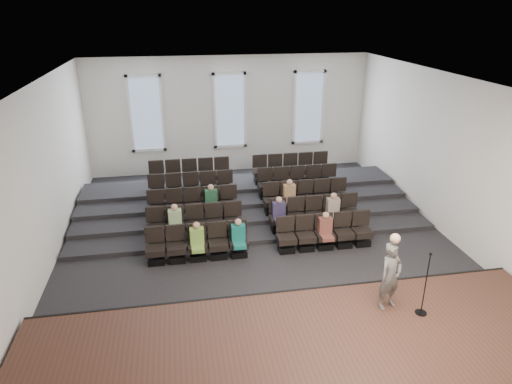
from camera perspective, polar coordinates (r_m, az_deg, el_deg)
ground at (r=14.32m, az=0.38°, el=-6.48°), size 14.00×14.00×0.00m
ceiling at (r=12.68m, az=0.44°, el=13.76°), size 12.00×14.00×0.02m
wall_back at (r=19.98m, az=-3.31°, el=9.59°), size 12.00×0.04×5.00m
wall_front at (r=7.27m, az=10.90°, el=-15.43°), size 12.00×0.04×5.00m
wall_left at (r=13.61m, az=-25.37°, el=1.24°), size 0.04×14.00×5.00m
wall_right at (r=15.51m, az=22.90°, el=4.06°), size 0.04×14.00×5.00m
stage at (r=10.09m, az=5.95°, el=-19.06°), size 11.80×3.60×0.50m
stage_lip at (r=11.43m, az=3.50°, el=-13.32°), size 11.80×0.06×0.52m
risers at (r=17.05m, az=-1.55°, el=-0.82°), size 11.80×4.80×0.60m
seating_rows at (r=15.38m, az=-0.66°, el=-1.52°), size 6.80×4.70×1.67m
windows at (r=19.87m, az=-3.30°, el=10.11°), size 8.44×0.10×3.24m
audience at (r=14.23m, az=0.15°, el=-3.00°), size 5.45×2.64×1.10m
speaker at (r=10.76m, az=16.45°, el=-10.05°), size 0.68×0.56×1.61m
mic_stand at (r=10.96m, az=20.22°, el=-12.08°), size 0.26×0.26×1.55m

